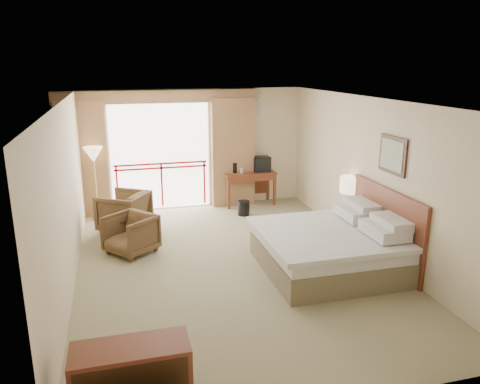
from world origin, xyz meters
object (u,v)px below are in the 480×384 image
object	(u,v)px
bed	(331,248)
armchair_near	(132,253)
desk	(248,179)
floor_lamp	(93,157)
nightstand	(349,226)
armchair_far	(125,230)
wastebasket	(244,208)
table_lamp	(350,185)
side_table	(120,227)
dresser	(132,381)
tv	(261,164)

from	to	relation	value
bed	armchair_near	size ratio (longest dim) A/B	2.76
desk	floor_lamp	distance (m)	3.54
nightstand	armchair_far	world-z (taller)	nightstand
floor_lamp	nightstand	bearing A→B (deg)	-27.88
desk	wastebasket	size ratio (longest dim) A/B	3.73
wastebasket	armchair_far	size ratio (longest dim) A/B	0.37
nightstand	wastebasket	world-z (taller)	nightstand
desk	armchair_far	xyz separation A→B (m)	(-2.91, -1.14, -0.61)
table_lamp	floor_lamp	bearing A→B (deg)	152.60
desk	armchair_far	world-z (taller)	desk
desk	side_table	world-z (taller)	desk
wastebasket	dresser	bearing A→B (deg)	-115.22
desk	wastebasket	world-z (taller)	desk
desk	nightstand	bearing A→B (deg)	-69.41
table_lamp	side_table	distance (m)	4.34
table_lamp	wastebasket	world-z (taller)	table_lamp
bed	wastebasket	world-z (taller)	bed
side_table	armchair_near	bearing A→B (deg)	-69.55
armchair_far	side_table	world-z (taller)	side_table
nightstand	side_table	bearing A→B (deg)	167.50
table_lamp	desk	size ratio (longest dim) A/B	0.55
floor_lamp	wastebasket	bearing A→B (deg)	-9.64
wastebasket	armchair_far	bearing A→B (deg)	-172.93
armchair_far	armchair_near	size ratio (longest dim) A/B	1.13
tv	dresser	xyz separation A→B (m)	(-3.27, -6.34, -0.59)
desk	armchair_near	size ratio (longest dim) A/B	1.56
armchair_far	bed	bearing A→B (deg)	81.45
armchair_near	floor_lamp	size ratio (longest dim) A/B	0.49
armchair_far	dresser	bearing A→B (deg)	31.65
armchair_near	floor_lamp	bearing A→B (deg)	157.50
bed	armchair_far	bearing A→B (deg)	139.15
floor_lamp	armchair_near	bearing A→B (deg)	-73.34
armchair_far	table_lamp	bearing A→B (deg)	101.51
tv	floor_lamp	world-z (taller)	floor_lamp
bed	armchair_far	distance (m)	4.23
nightstand	armchair_far	bearing A→B (deg)	157.98
armchair_near	dresser	world-z (taller)	dresser
armchair_far	dresser	world-z (taller)	dresser
desk	tv	size ratio (longest dim) A/B	3.10
nightstand	armchair_near	bearing A→B (deg)	173.76
table_lamp	wastebasket	bearing A→B (deg)	129.32
wastebasket	side_table	bearing A→B (deg)	-158.65
armchair_near	floor_lamp	xyz separation A→B (m)	(-0.62, 2.06, 1.36)
bed	floor_lamp	xyz separation A→B (m)	(-3.72, 3.60, 0.98)
wastebasket	nightstand	bearing A→B (deg)	-51.42
armchair_far	floor_lamp	xyz separation A→B (m)	(-0.53, 0.85, 1.36)
armchair_far	dresser	distance (m)	5.27
wastebasket	dresser	xyz separation A→B (m)	(-2.63, -5.58, 0.20)
armchair_near	tv	bearing A→B (deg)	87.13
table_lamp	armchair_near	size ratio (longest dim) A/B	0.85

